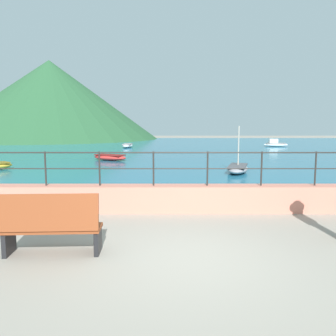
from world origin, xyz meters
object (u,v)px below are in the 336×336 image
at_px(bench_main, 49,225).
at_px(boat_0, 108,157).
at_px(boat_1, 126,145).
at_px(boat_2, 273,144).
at_px(boat_4, 236,168).

xyz_separation_m(bench_main, boat_0, (-1.54, 15.29, -0.30)).
relative_size(bench_main, boat_1, 0.74).
distance_m(bench_main, boat_0, 15.37).
relative_size(boat_0, boat_2, 1.04).
bearing_deg(boat_2, boat_4, -112.07).
bearing_deg(boat_2, boat_1, -175.20).
height_order(boat_0, boat_4, boat_4).
bearing_deg(boat_2, bench_main, -114.28).
relative_size(bench_main, boat_0, 0.70).
distance_m(boat_1, boat_4, 18.19).
relative_size(bench_main, boat_2, 0.73).
relative_size(boat_0, boat_4, 1.00).
bearing_deg(boat_1, boat_0, -88.78).
bearing_deg(boat_1, boat_2, 4.80).
bearing_deg(boat_2, boat_0, -138.33).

